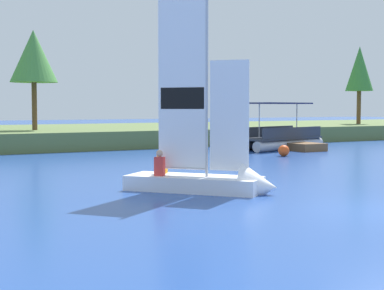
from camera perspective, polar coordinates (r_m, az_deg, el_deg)
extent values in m
cube|color=#5B703D|center=(40.84, -13.84, 0.87)|extent=(80.00, 15.93, 1.07)
cylinder|color=brown|center=(37.11, -14.96, 3.64)|extent=(0.31, 0.31, 2.89)
cone|color=#47893D|center=(37.24, -15.04, 8.28)|extent=(2.84, 2.84, 3.14)
cylinder|color=brown|center=(50.88, 15.79, 3.51)|extent=(0.34, 0.34, 2.72)
cone|color=#387F33|center=(50.98, 15.85, 7.10)|extent=(2.25, 2.25, 3.65)
cube|color=brown|center=(35.94, 8.30, 0.06)|extent=(1.65, 6.91, 0.44)
cube|color=white|center=(17.49, 0.19, -3.73)|extent=(3.64, 3.97, 0.44)
cone|color=white|center=(16.89, 6.55, -4.02)|extent=(1.62, 1.58, 1.28)
cylinder|color=#B7B7BC|center=(17.22, 1.44, 6.57)|extent=(0.08, 0.08, 5.80)
cube|color=white|center=(17.49, -0.94, 6.50)|extent=(1.00, 1.20, 5.29)
cube|color=black|center=(17.47, -0.94, 4.53)|extent=(0.91, 1.08, 0.63)
cube|color=white|center=(16.99, 3.61, 2.84)|extent=(0.77, 0.92, 3.18)
cylinder|color=#B7B7BC|center=(17.57, -0.93, -2.25)|extent=(1.03, 1.21, 0.06)
cube|color=red|center=(17.51, -3.15, -2.07)|extent=(0.33, 0.34, 0.56)
sphere|color=tan|center=(17.47, -3.15, -0.80)|extent=(0.20, 0.20, 0.20)
cube|color=orange|center=(18.15, -2.90, -1.81)|extent=(0.33, 0.34, 0.59)
sphere|color=tan|center=(18.12, -2.90, -0.53)|extent=(0.20, 0.20, 0.20)
cylinder|color=#B2B2B7|center=(35.60, 7.30, 0.16)|extent=(6.14, 2.36, 0.60)
cylinder|color=#B2B2B7|center=(34.67, 9.42, 0.05)|extent=(6.14, 2.36, 0.60)
cube|color=#2D333D|center=(35.11, 8.35, 0.67)|extent=(6.36, 3.82, 0.10)
cube|color=#2D333D|center=(35.69, 7.05, 1.30)|extent=(5.52, 1.74, 0.60)
cube|color=#2D333D|center=(34.52, 9.71, 1.19)|extent=(5.52, 1.74, 0.60)
cylinder|color=#B2B2B7|center=(36.61, 10.07, 2.39)|extent=(0.06, 0.06, 1.95)
cylinder|color=#B2B2B7|center=(33.57, 6.50, 2.30)|extent=(0.06, 0.06, 1.95)
cube|color=#1E234C|center=(35.07, 8.38, 4.01)|extent=(4.63, 3.11, 0.08)
sphere|color=#E54C19|center=(29.99, 8.84, -0.54)|extent=(0.57, 0.57, 0.57)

